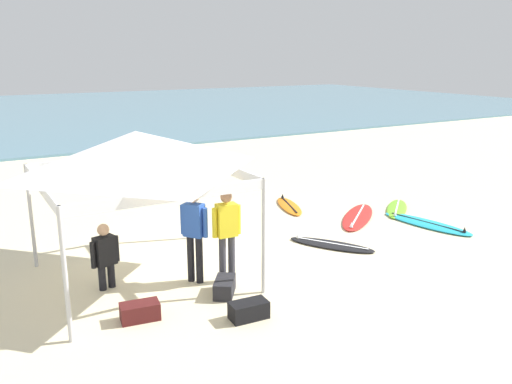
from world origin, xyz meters
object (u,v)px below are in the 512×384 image
(person_black, at_px, (105,254))
(gear_bag_near_tent, at_px, (140,311))
(gear_bag_on_sand, at_px, (225,287))
(canopy_tent, at_px, (136,152))
(person_yellow, at_px, (227,230))
(surfboard_lime, at_px, (397,209))
(surfboard_orange, at_px, (289,206))
(surfboard_black, at_px, (331,245))
(person_blue, at_px, (194,230))
(surfboard_red, at_px, (358,217))
(gear_bag_by_pole, at_px, (249,310))
(surfboard_cyan, at_px, (427,224))

(person_black, xyz_separation_m, gear_bag_near_tent, (0.14, -1.41, -0.52))
(gear_bag_on_sand, bearing_deg, gear_bag_near_tent, -174.75)
(canopy_tent, distance_m, person_yellow, 2.11)
(surfboard_lime, bearing_deg, surfboard_orange, 144.53)
(canopy_tent, xyz_separation_m, gear_bag_on_sand, (1.00, -1.35, -2.25))
(surfboard_black, height_order, person_blue, person_blue)
(canopy_tent, height_order, gear_bag_on_sand, canopy_tent)
(surfboard_red, relative_size, surfboard_black, 1.20)
(person_yellow, height_order, gear_bag_by_pole, person_yellow)
(canopy_tent, bearing_deg, person_yellow, -35.06)
(surfboard_orange, xyz_separation_m, person_black, (-5.66, -2.67, 0.62))
(gear_bag_by_pole, bearing_deg, surfboard_orange, 50.54)
(surfboard_lime, height_order, surfboard_black, same)
(surfboard_red, distance_m, surfboard_orange, 1.95)
(person_black, bearing_deg, surfboard_black, -3.70)
(person_blue, relative_size, gear_bag_on_sand, 2.85)
(person_yellow, relative_size, gear_bag_on_sand, 2.85)
(person_blue, height_order, person_black, person_blue)
(surfboard_lime, relative_size, gear_bag_on_sand, 2.92)
(person_blue, bearing_deg, surfboard_black, 3.73)
(surfboard_black, distance_m, person_black, 4.81)
(gear_bag_on_sand, bearing_deg, surfboard_lime, 19.71)
(canopy_tent, height_order, person_blue, canopy_tent)
(surfboard_cyan, bearing_deg, person_black, 177.64)
(surfboard_orange, relative_size, gear_bag_on_sand, 3.11)
(surfboard_black, bearing_deg, person_black, 176.30)
(gear_bag_by_pole, distance_m, gear_bag_on_sand, 0.96)
(surfboard_red, relative_size, person_yellow, 1.33)
(gear_bag_by_pole, bearing_deg, surfboard_lime, 26.83)
(canopy_tent, xyz_separation_m, person_black, (-0.69, -0.09, -1.73))
(person_yellow, bearing_deg, surfboard_lime, 16.74)
(surfboard_cyan, xyz_separation_m, person_yellow, (-5.73, -0.50, 0.95))
(surfboard_red, bearing_deg, surfboard_cyan, -49.57)
(canopy_tent, distance_m, surfboard_orange, 6.07)
(person_black, height_order, gear_bag_near_tent, person_black)
(person_yellow, distance_m, person_blue, 0.58)
(surfboard_cyan, height_order, person_blue, person_blue)
(person_yellow, distance_m, gear_bag_near_tent, 2.11)
(surfboard_orange, bearing_deg, person_yellow, -136.58)
(surfboard_black, xyz_separation_m, gear_bag_near_tent, (-4.63, -1.10, 0.10))
(surfboard_black, height_order, gear_bag_by_pole, gear_bag_by_pole)
(gear_bag_near_tent, xyz_separation_m, gear_bag_by_pole, (1.49, -0.82, 0.00))
(canopy_tent, height_order, surfboard_black, canopy_tent)
(gear_bag_on_sand, bearing_deg, canopy_tent, 126.54)
(surfboard_black, bearing_deg, surfboard_lime, 21.92)
(surfboard_black, bearing_deg, gear_bag_near_tent, -166.61)
(canopy_tent, bearing_deg, surfboard_black, -5.51)
(surfboard_cyan, xyz_separation_m, person_blue, (-6.23, -0.20, 0.95))
(canopy_tent, height_order, surfboard_red, canopy_tent)
(gear_bag_near_tent, height_order, gear_bag_on_sand, same)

